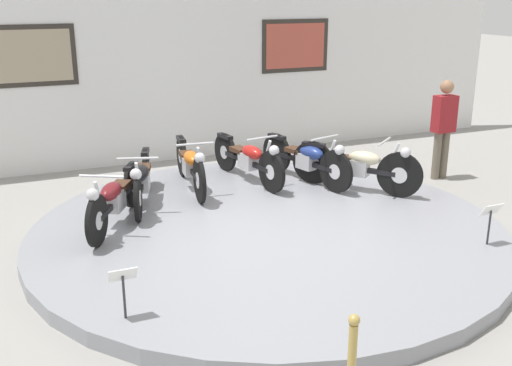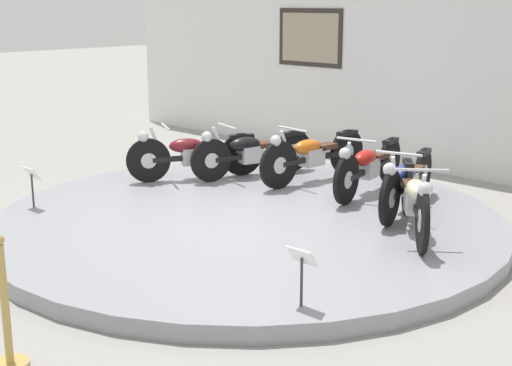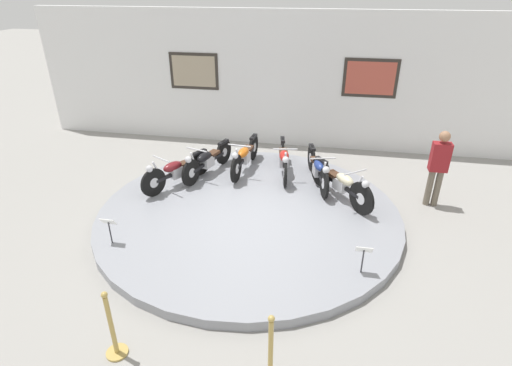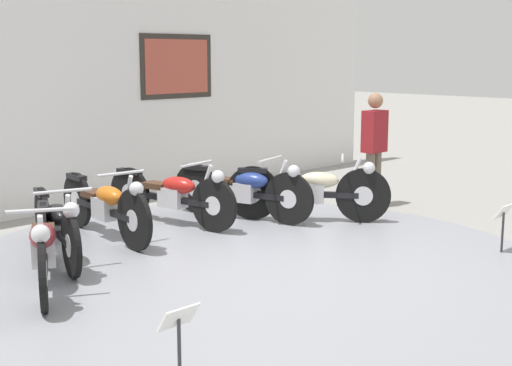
# 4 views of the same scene
# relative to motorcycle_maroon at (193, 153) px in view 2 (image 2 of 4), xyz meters

# --- Properties ---
(ground_plane) EXTENTS (60.00, 60.00, 0.00)m
(ground_plane) POSITION_rel_motorcycle_maroon_xyz_m (1.78, -0.73, -0.55)
(ground_plane) COLOR gray
(display_platform) EXTENTS (6.00, 6.00, 0.17)m
(display_platform) POSITION_rel_motorcycle_maroon_xyz_m (1.78, -0.73, -0.46)
(display_platform) COLOR gray
(display_platform) RESTS_ON ground_plane
(back_wall) EXTENTS (14.00, 0.22, 3.65)m
(back_wall) POSITION_rel_motorcycle_maroon_xyz_m (1.78, 3.45, 1.28)
(back_wall) COLOR white
(back_wall) RESTS_ON ground_plane
(motorcycle_maroon) EXTENTS (1.00, 1.75, 0.78)m
(motorcycle_maroon) POSITION_rel_motorcycle_maroon_xyz_m (0.00, 0.00, 0.00)
(motorcycle_maroon) COLOR black
(motorcycle_maroon) RESTS_ON display_platform
(motorcycle_black) EXTENTS (0.71, 1.88, 0.78)m
(motorcycle_black) POSITION_rel_motorcycle_maroon_xyz_m (0.50, 0.66, -0.00)
(motorcycle_black) COLOR black
(motorcycle_black) RESTS_ON display_platform
(motorcycle_orange) EXTENTS (0.54, 1.99, 0.80)m
(motorcycle_orange) POSITION_rel_motorcycle_maroon_xyz_m (1.32, 1.04, 0.01)
(motorcycle_orange) COLOR black
(motorcycle_orange) RESTS_ON display_platform
(motorcycle_red) EXTENTS (0.54, 1.96, 0.79)m
(motorcycle_red) POSITION_rel_motorcycle_maroon_xyz_m (2.25, 1.04, 0.00)
(motorcycle_red) COLOR black
(motorcycle_red) RESTS_ON display_platform
(motorcycle_blue) EXTENTS (0.66, 1.94, 0.80)m
(motorcycle_blue) POSITION_rel_motorcycle_maroon_xyz_m (3.07, 0.66, 0.01)
(motorcycle_blue) COLOR black
(motorcycle_blue) RESTS_ON display_platform
(motorcycle_cream) EXTENTS (1.29, 1.62, 0.81)m
(motorcycle_cream) POSITION_rel_motorcycle_maroon_xyz_m (3.57, 0.01, 0.02)
(motorcycle_cream) COLOR black
(motorcycle_cream) RESTS_ON display_platform
(info_placard_front_left) EXTENTS (0.26, 0.11, 0.51)m
(info_placard_front_left) POSITION_rel_motorcycle_maroon_xyz_m (-0.34, -2.31, -0.01)
(info_placard_front_left) COLOR #333338
(info_placard_front_left) RESTS_ON display_platform
(info_placard_front_centre) EXTENTS (0.26, 0.11, 0.51)m
(info_placard_front_centre) POSITION_rel_motorcycle_maroon_xyz_m (3.91, -2.31, -0.01)
(info_placard_front_centre) COLOR #333338
(info_placard_front_centre) RESTS_ON display_platform
(stanchion_post_right_of_entry) EXTENTS (0.28, 0.28, 1.02)m
(stanchion_post_right_of_entry) POSITION_rel_motorcycle_maroon_xyz_m (2.78, -4.32, -0.21)
(stanchion_post_right_of_entry) COLOR tan
(stanchion_post_right_of_entry) RESTS_ON ground_plane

